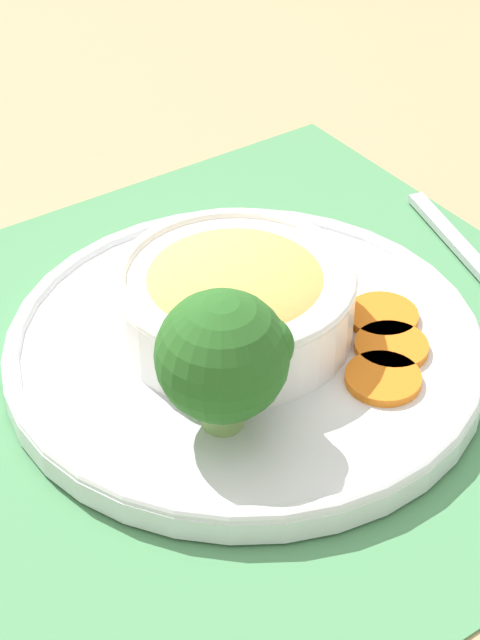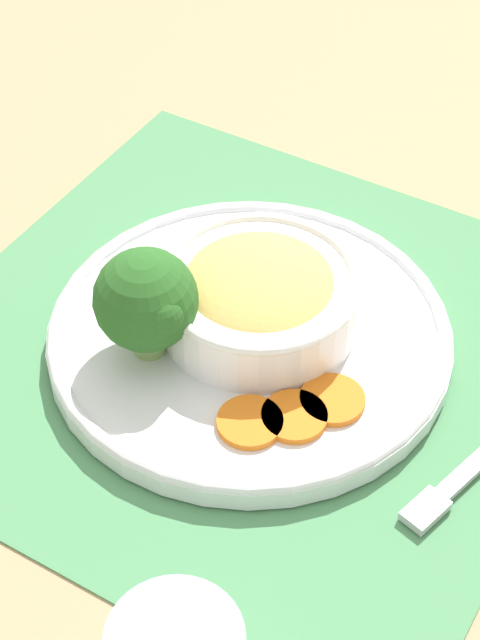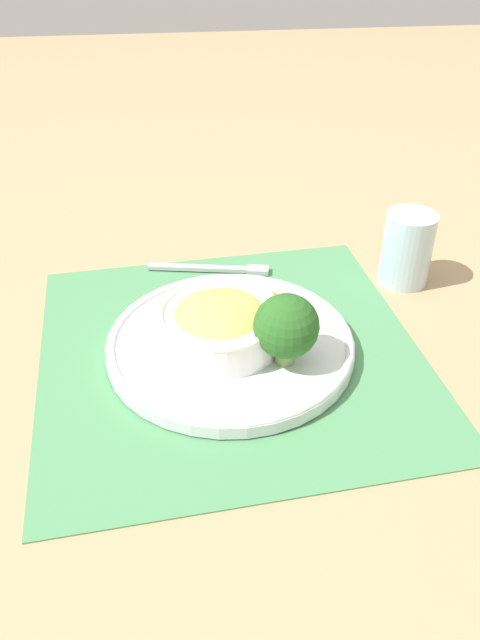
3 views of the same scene
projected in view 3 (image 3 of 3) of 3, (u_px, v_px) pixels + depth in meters
The scene contains 10 objects.
ground_plane at pixel (230, 352), 0.79m from camera, with size 4.00×4.00×0.00m, color tan.
placemat at pixel (230, 351), 0.79m from camera, with size 0.51×0.50×0.00m.
plate at pixel (230, 343), 0.78m from camera, with size 0.31×0.31×0.02m.
bowl at pixel (220, 324), 0.76m from camera, with size 0.15×0.15×0.06m.
broccoli_floret at pixel (287, 326), 0.71m from camera, with size 0.08×0.08×0.09m.
carrot_slice_near at pixel (283, 310), 0.82m from camera, with size 0.05×0.05×0.01m.
carrot_slice_middle at pixel (264, 302), 0.84m from camera, with size 0.05×0.05×0.01m.
carrot_slice_far at pixel (242, 297), 0.85m from camera, with size 0.05×0.05×0.01m.
water_glass at pixel (406, 252), 0.90m from camera, with size 0.07×0.07×0.11m.
fork at pixel (221, 269), 0.94m from camera, with size 0.05×0.18×0.01m.
Camera 3 is at (0.61, -0.07, 0.49)m, focal length 35.00 mm.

